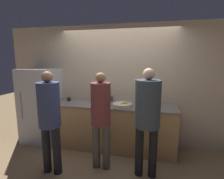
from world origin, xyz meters
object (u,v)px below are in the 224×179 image
object	(u,v)px
bottle_clear	(140,104)
bottle_green	(141,101)
cup_black	(69,99)
cup_red	(158,104)
person_center	(101,114)
fruit_bowl	(122,105)
person_right	(147,112)
refrigerator	(42,105)
person_left	(49,114)
utensil_crock	(110,98)

from	to	relation	value
bottle_clear	bottle_green	xyz separation A→B (m)	(-0.01, 0.42, -0.04)
cup_black	cup_red	size ratio (longest dim) A/B	0.86
person_center	fruit_bowl	size ratio (longest dim) A/B	4.39
person_right	cup_red	xyz separation A→B (m)	(0.18, 0.83, -0.06)
refrigerator	person_right	bearing A→B (deg)	-17.86
bottle_green	cup_red	bearing A→B (deg)	-23.97
cup_black	fruit_bowl	bearing A→B (deg)	-11.11
person_left	person_right	world-z (taller)	person_right
refrigerator	person_left	distance (m)	1.36
utensil_crock	refrigerator	bearing A→B (deg)	-169.13
person_left	cup_black	world-z (taller)	person_left
fruit_bowl	cup_red	bearing A→B (deg)	16.74
utensil_crock	cup_black	xyz separation A→B (m)	(-0.90, -0.19, -0.02)
bottle_green	cup_red	xyz separation A→B (m)	(0.34, -0.15, -0.01)
person_left	cup_red	xyz separation A→B (m)	(1.69, 1.10, -0.01)
person_center	utensil_crock	distance (m)	1.02
bottle_clear	person_right	bearing A→B (deg)	-75.10
utensil_crock	bottle_green	xyz separation A→B (m)	(0.70, -0.08, 0.00)
person_right	fruit_bowl	world-z (taller)	person_right
person_center	utensil_crock	size ratio (longest dim) A/B	7.18
person_center	bottle_clear	size ratio (longest dim) A/B	6.56
bottle_clear	cup_red	distance (m)	0.43
person_right	utensil_crock	size ratio (longest dim) A/B	7.52
person_center	person_right	size ratio (longest dim) A/B	0.95
person_center	utensil_crock	bearing A→B (deg)	95.57
bottle_clear	cup_black	bearing A→B (deg)	168.93
refrigerator	person_right	world-z (taller)	person_right
cup_black	refrigerator	bearing A→B (deg)	-170.53
person_center	cup_red	world-z (taller)	person_center
bottle_green	cup_black	distance (m)	1.60
person_right	cup_black	bearing A→B (deg)	153.54
refrigerator	person_right	size ratio (longest dim) A/B	0.96
person_left	bottle_clear	world-z (taller)	person_left
bottle_clear	bottle_green	size ratio (longest dim) A/B	1.61
refrigerator	person_center	xyz separation A→B (m)	(1.62, -0.72, 0.14)
refrigerator	utensil_crock	xyz separation A→B (m)	(1.52, 0.29, 0.18)
refrigerator	cup_black	size ratio (longest dim) A/B	19.45
person_left	person_center	world-z (taller)	person_left
bottle_clear	bottle_green	distance (m)	0.42
person_right	bottle_green	world-z (taller)	person_right
fruit_bowl	utensil_crock	size ratio (longest dim) A/B	1.64
person_right	cup_black	size ratio (longest dim) A/B	20.34
utensil_crock	bottle_clear	size ratio (longest dim) A/B	0.91
person_left	person_right	distance (m)	1.54
person_right	cup_red	distance (m)	0.85
utensil_crock	fruit_bowl	bearing A→B (deg)	-50.53
bottle_green	cup_black	size ratio (longest dim) A/B	1.84
utensil_crock	bottle_green	distance (m)	0.70
person_left	fruit_bowl	bearing A→B (deg)	41.31
fruit_bowl	bottle_clear	world-z (taller)	bottle_clear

